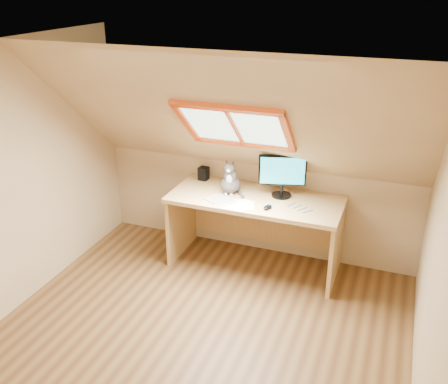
% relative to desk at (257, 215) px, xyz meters
% --- Properties ---
extents(ground, '(3.50, 3.50, 0.00)m').
position_rel_desk_xyz_m(ground, '(-0.11, -1.45, -0.56)').
color(ground, brown).
rests_on(ground, ground).
extents(room_shell, '(3.52, 3.52, 2.41)m').
position_rel_desk_xyz_m(room_shell, '(-0.11, -1.55, 0.87)').
color(room_shell, tan).
rests_on(room_shell, ground).
extents(desk, '(1.75, 0.77, 0.80)m').
position_rel_desk_xyz_m(desk, '(0.00, 0.00, 0.00)').
color(desk, tan).
rests_on(desk, ground).
extents(monitor, '(0.47, 0.20, 0.44)m').
position_rel_desk_xyz_m(monitor, '(0.24, 0.04, 0.49)').
color(monitor, black).
rests_on(monitor, desk).
extents(cat, '(0.23, 0.26, 0.37)m').
position_rel_desk_xyz_m(cat, '(-0.28, -0.05, 0.37)').
color(cat, '#484240').
rests_on(cat, desk).
extents(desk_speaker, '(0.11, 0.11, 0.14)m').
position_rel_desk_xyz_m(desk_speaker, '(-0.68, 0.18, 0.31)').
color(desk_speaker, black).
rests_on(desk_speaker, desk).
extents(graphics_tablet, '(0.34, 0.30, 0.01)m').
position_rel_desk_xyz_m(graphics_tablet, '(-0.31, -0.28, 0.24)').
color(graphics_tablet, '#B2B2B7').
rests_on(graphics_tablet, desk).
extents(mouse, '(0.09, 0.13, 0.04)m').
position_rel_desk_xyz_m(mouse, '(0.19, -0.30, 0.25)').
color(mouse, black).
rests_on(mouse, desk).
extents(papers, '(0.35, 0.30, 0.01)m').
position_rel_desk_xyz_m(papers, '(-0.18, -0.33, 0.24)').
color(papers, white).
rests_on(papers, desk).
extents(cables, '(0.51, 0.26, 0.01)m').
position_rel_desk_xyz_m(cables, '(0.38, -0.19, 0.24)').
color(cables, silver).
rests_on(cables, desk).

